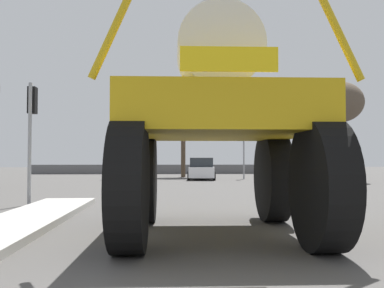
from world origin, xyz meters
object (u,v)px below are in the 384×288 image
at_px(sedan_ahead, 202,169).
at_px(bare_tree_far_center, 183,116).
at_px(traffic_signal_near_right, 297,131).
at_px(traffic_signal_far_left, 114,144).
at_px(oversize_sprayer, 216,128).
at_px(bare_tree_right, 339,103).
at_px(traffic_signal_near_left, 32,116).
at_px(traffic_signal_far_right, 243,137).

bearing_deg(sedan_ahead, bare_tree_far_center, 19.93).
xyz_separation_m(traffic_signal_near_right, traffic_signal_far_left, (-7.87, 17.18, 0.18)).
height_order(oversize_sprayer, bare_tree_far_center, bare_tree_far_center).
bearing_deg(bare_tree_right, traffic_signal_near_left, -138.73).
height_order(traffic_signal_far_left, bare_tree_far_center, bare_tree_far_center).
distance_m(sedan_ahead, traffic_signal_far_left, 6.43).
relative_size(oversize_sprayer, traffic_signal_far_left, 1.55).
bearing_deg(traffic_signal_far_left, traffic_signal_near_left, -91.90).
height_order(traffic_signal_near_right, traffic_signal_far_left, traffic_signal_far_left).
distance_m(traffic_signal_near_right, traffic_signal_far_right, 17.24).
bearing_deg(bare_tree_far_center, sedan_ahead, -74.91).
height_order(traffic_signal_near_left, traffic_signal_far_right, traffic_signal_far_right).
bearing_deg(traffic_signal_far_left, bare_tree_far_center, 34.27).
bearing_deg(bare_tree_right, bare_tree_far_center, 144.19).
relative_size(traffic_signal_near_right, traffic_signal_far_right, 0.78).
distance_m(traffic_signal_near_left, traffic_signal_far_left, 17.20).
distance_m(oversize_sprayer, traffic_signal_far_right, 23.35).
xyz_separation_m(bare_tree_right, bare_tree_far_center, (-9.82, 7.09, -0.24)).
height_order(traffic_signal_near_right, bare_tree_right, bare_tree_right).
height_order(oversize_sprayer, traffic_signal_far_right, oversize_sprayer).
height_order(traffic_signal_far_right, bare_tree_right, bare_tree_right).
bearing_deg(traffic_signal_near_right, oversize_sprayer, -120.24).
height_order(oversize_sprayer, sedan_ahead, oversize_sprayer).
height_order(sedan_ahead, traffic_signal_far_right, traffic_signal_far_right).
relative_size(oversize_sprayer, bare_tree_far_center, 0.87).
xyz_separation_m(sedan_ahead, bare_tree_far_center, (-1.11, 4.13, 4.11)).
bearing_deg(traffic_signal_far_left, oversize_sprayer, -78.72).
xyz_separation_m(traffic_signal_far_left, bare_tree_far_center, (5.02, 3.42, 2.30)).
bearing_deg(traffic_signal_far_left, sedan_ahead, -6.58).
bearing_deg(oversize_sprayer, traffic_signal_far_left, 12.41).
distance_m(traffic_signal_near_left, traffic_signal_near_right, 8.45).
bearing_deg(traffic_signal_near_right, traffic_signal_far_left, 114.62).
xyz_separation_m(oversize_sprayer, traffic_signal_near_right, (3.31, 5.68, 0.34)).
height_order(oversize_sprayer, traffic_signal_near_left, oversize_sprayer).
xyz_separation_m(traffic_signal_far_right, bare_tree_right, (5.62, -3.66, 2.07)).
xyz_separation_m(traffic_signal_far_left, traffic_signal_far_right, (9.22, -0.01, 0.48)).
bearing_deg(sedan_ahead, traffic_signal_far_left, 88.26).
relative_size(traffic_signal_near_left, traffic_signal_far_right, 0.92).
bearing_deg(oversize_sprayer, traffic_signal_near_left, 43.25).
height_order(traffic_signal_near_right, traffic_signal_far_right, traffic_signal_far_right).
bearing_deg(traffic_signal_near_left, bare_tree_far_center, 74.83).
xyz_separation_m(oversize_sprayer, traffic_signal_near_left, (-5.13, 5.67, 0.76)).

